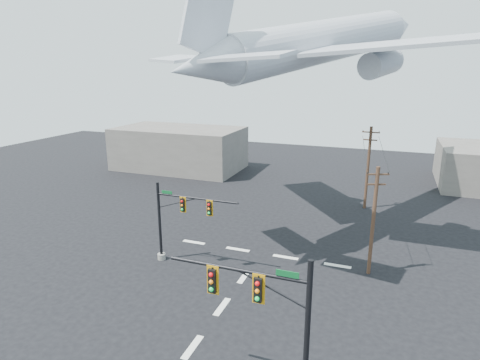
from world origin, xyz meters
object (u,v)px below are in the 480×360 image
at_px(signal_mast_far, 176,221).
at_px(airliner, 323,43).
at_px(utility_pole_a, 373,220).
at_px(utility_pole_b, 368,166).
at_px(signal_mast_near, 275,326).

bearing_deg(signal_mast_far, airliner, 54.09).
relative_size(signal_mast_far, airliner, 0.22).
distance_m(signal_mast_far, utility_pole_a, 14.16).
relative_size(utility_pole_a, airliner, 0.26).
xyz_separation_m(signal_mast_far, utility_pole_b, (12.47, 17.90, 1.17)).
distance_m(utility_pole_a, airliner, 15.65).
distance_m(utility_pole_a, utility_pole_b, 14.64).
relative_size(utility_pole_a, utility_pole_b, 0.91).
xyz_separation_m(signal_mast_far, airliner, (8.31, 11.47, 12.98)).
bearing_deg(utility_pole_a, airliner, 102.64).
bearing_deg(utility_pole_a, signal_mast_far, 172.51).
bearing_deg(airliner, utility_pole_a, -120.72).
bearing_deg(signal_mast_far, utility_pole_a, 13.59).
bearing_deg(signal_mast_near, signal_mast_far, 136.13).
xyz_separation_m(utility_pole_a, utility_pole_b, (-1.27, 14.57, 0.39)).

